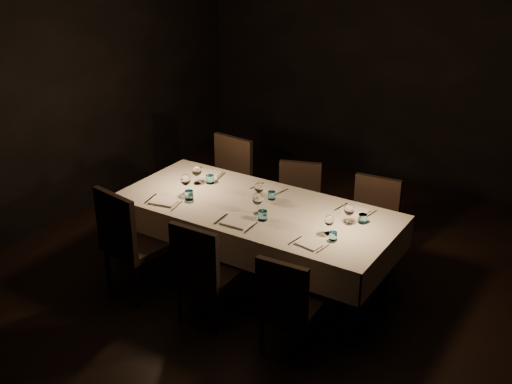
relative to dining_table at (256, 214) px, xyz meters
The scene contains 14 objects.
room 0.81m from the dining_table, ahead, with size 5.01×6.01×3.01m.
dining_table is the anchor object (origin of this frame).
chair_near_left 1.13m from the dining_table, 136.10° to the right, with size 0.57×0.57×1.03m.
place_setting_near_left 0.73m from the dining_table, 162.33° to the right, with size 0.37×0.41×0.20m.
chair_near_center 0.81m from the dining_table, 90.84° to the right, with size 0.46×0.46×0.93m.
place_setting_near_center 0.28m from the dining_table, 65.55° to the right, with size 0.36×0.42×0.20m.
chair_near_right 1.12m from the dining_table, 45.61° to the right, with size 0.44×0.44×0.87m.
place_setting_near_right 0.82m from the dining_table, 15.59° to the right, with size 0.30×0.39×0.16m.
chair_far_left 1.13m from the dining_table, 138.32° to the left, with size 0.52×0.52×1.00m.
place_setting_far_left 0.78m from the dining_table, 163.52° to the left, with size 0.36×0.41×0.19m.
chair_far_center 0.82m from the dining_table, 90.16° to the left, with size 0.54×0.54×0.88m.
place_setting_far_center 0.26m from the dining_table, 100.04° to the left, with size 0.33×0.40×0.17m.
chair_far_right 1.13m from the dining_table, 43.69° to the left, with size 0.47×0.47×0.91m.
place_setting_far_right 0.88m from the dining_table, 14.42° to the left, with size 0.34×0.41×0.18m.
Camera 1 is at (2.73, -4.34, 3.21)m, focal length 45.00 mm.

